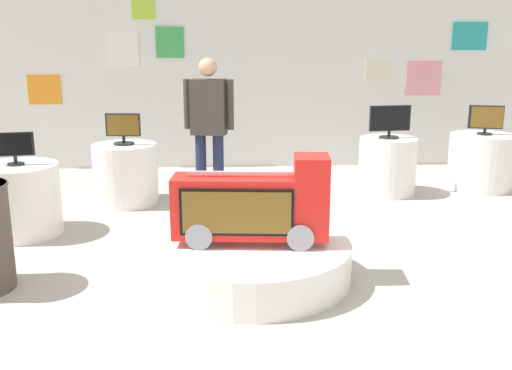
% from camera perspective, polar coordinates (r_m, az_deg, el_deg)
% --- Properties ---
extents(ground_plane, '(30.00, 30.00, 0.00)m').
position_cam_1_polar(ground_plane, '(4.70, -0.31, -9.94)').
color(ground_plane, '#B2ADA3').
extents(back_wall_display, '(11.40, 0.13, 2.96)m').
position_cam_1_polar(back_wall_display, '(8.87, -1.84, 11.25)').
color(back_wall_display, silver).
rests_on(back_wall_display, ground).
extents(main_display_pedestal, '(1.63, 1.63, 0.30)m').
position_cam_1_polar(main_display_pedestal, '(4.83, -0.54, -7.30)').
color(main_display_pedestal, white).
rests_on(main_display_pedestal, ground).
extents(novelty_firetruck_tv, '(1.25, 0.47, 0.72)m').
position_cam_1_polar(novelty_firetruck_tv, '(4.68, -0.25, -2.18)').
color(novelty_firetruck_tv, gray).
rests_on(novelty_firetruck_tv, main_display_pedestal).
extents(display_pedestal_left_rear, '(0.71, 0.71, 0.70)m').
position_cam_1_polar(display_pedestal_left_rear, '(7.57, 12.55, 1.83)').
color(display_pedestal_left_rear, white).
rests_on(display_pedestal_left_rear, ground).
extents(tv_on_left_rear, '(0.52, 0.24, 0.40)m').
position_cam_1_polar(tv_on_left_rear, '(7.47, 12.79, 6.05)').
color(tv_on_left_rear, black).
rests_on(tv_on_left_rear, display_pedestal_left_rear).
extents(display_pedestal_center_rear, '(0.75, 0.75, 0.70)m').
position_cam_1_polar(display_pedestal_center_rear, '(7.11, -12.46, 1.05)').
color(display_pedestal_center_rear, white).
rests_on(display_pedestal_center_rear, ground).
extents(tv_on_center_rear, '(0.40, 0.24, 0.36)m').
position_cam_1_polar(tv_on_center_rear, '(7.01, -12.69, 5.33)').
color(tv_on_center_rear, black).
rests_on(tv_on_center_rear, display_pedestal_center_rear).
extents(display_pedestal_right_rear, '(0.79, 0.79, 0.70)m').
position_cam_1_polar(display_pedestal_right_rear, '(6.29, -21.85, -1.33)').
color(display_pedestal_right_rear, white).
rests_on(display_pedestal_right_rear, ground).
extents(tv_on_right_rear, '(0.37, 0.16, 0.32)m').
position_cam_1_polar(tv_on_right_rear, '(6.18, -22.31, 3.43)').
color(tv_on_right_rear, black).
rests_on(tv_on_right_rear, display_pedestal_right_rear).
extents(display_pedestal_far_right, '(0.84, 0.84, 0.70)m').
position_cam_1_polar(display_pedestal_far_right, '(8.19, 20.95, 2.13)').
color(display_pedestal_far_right, white).
rests_on(display_pedestal_far_right, ground).
extents(tv_on_far_right, '(0.42, 0.19, 0.37)m').
position_cam_1_polar(tv_on_far_right, '(8.10, 21.31, 5.95)').
color(tv_on_far_right, black).
rests_on(tv_on_far_right, display_pedestal_far_right).
extents(shopper_browsing_near_truck, '(0.55, 0.27, 1.70)m').
position_cam_1_polar(shopper_browsing_near_truck, '(6.56, -4.56, 6.01)').
color(shopper_browsing_near_truck, '#1E233F').
rests_on(shopper_browsing_near_truck, ground).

